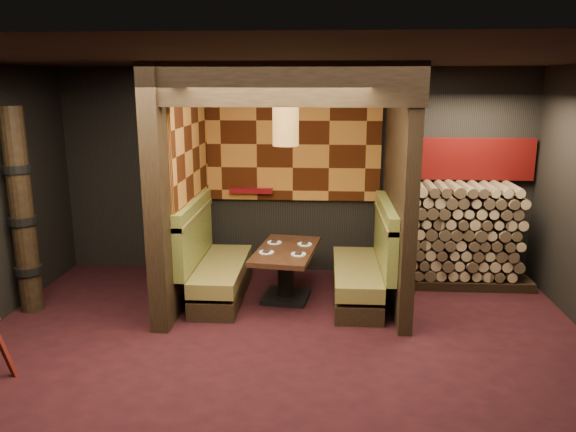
# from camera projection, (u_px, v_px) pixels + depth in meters

# --- Properties ---
(floor) EXTENTS (6.50, 5.50, 0.02)m
(floor) POSITION_uv_depth(u_px,v_px,m) (279.00, 363.00, 5.46)
(floor) COLOR black
(floor) RESTS_ON ground
(ceiling) EXTENTS (6.50, 5.50, 0.02)m
(ceiling) POSITION_uv_depth(u_px,v_px,m) (278.00, 57.00, 4.78)
(ceiling) COLOR black
(ceiling) RESTS_ON ground
(wall_back) EXTENTS (6.50, 0.02, 2.85)m
(wall_back) POSITION_uv_depth(u_px,v_px,m) (295.00, 172.00, 7.80)
(wall_back) COLOR black
(wall_back) RESTS_ON ground
(wall_front) EXTENTS (6.50, 0.02, 2.85)m
(wall_front) POSITION_uv_depth(u_px,v_px,m) (227.00, 373.00, 2.44)
(wall_front) COLOR black
(wall_front) RESTS_ON ground
(partition_left) EXTENTS (0.20, 2.20, 2.85)m
(partition_left) POSITION_uv_depth(u_px,v_px,m) (179.00, 186.00, 6.81)
(partition_left) COLOR black
(partition_left) RESTS_ON floor
(partition_right) EXTENTS (0.15, 2.10, 2.85)m
(partition_right) POSITION_uv_depth(u_px,v_px,m) (399.00, 187.00, 6.69)
(partition_right) COLOR black
(partition_right) RESTS_ON floor
(header_beam) EXTENTS (2.85, 0.18, 0.44)m
(header_beam) POSITION_uv_depth(u_px,v_px,m) (281.00, 84.00, 5.52)
(header_beam) COLOR black
(header_beam) RESTS_ON partition_left
(tapa_back_panel) EXTENTS (2.40, 0.06, 1.55)m
(tapa_back_panel) POSITION_uv_depth(u_px,v_px,m) (293.00, 144.00, 7.66)
(tapa_back_panel) COLOR #AB6928
(tapa_back_panel) RESTS_ON wall_back
(tapa_side_panel) EXTENTS (0.04, 1.85, 1.45)m
(tapa_side_panel) POSITION_uv_depth(u_px,v_px,m) (191.00, 149.00, 6.87)
(tapa_side_panel) COLOR #AB6928
(tapa_side_panel) RESTS_ON partition_left
(lacquer_shelf) EXTENTS (0.60, 0.12, 0.07)m
(lacquer_shelf) POSITION_uv_depth(u_px,v_px,m) (251.00, 190.00, 7.79)
(lacquer_shelf) COLOR #620A11
(lacquer_shelf) RESTS_ON wall_back
(booth_bench_left) EXTENTS (0.68, 1.60, 1.14)m
(booth_bench_left) POSITION_uv_depth(u_px,v_px,m) (213.00, 266.00, 7.02)
(booth_bench_left) COLOR black
(booth_bench_left) RESTS_ON floor
(booth_bench_right) EXTENTS (0.68, 1.60, 1.14)m
(booth_bench_right) POSITION_uv_depth(u_px,v_px,m) (365.00, 270.00, 6.90)
(booth_bench_right) COLOR black
(booth_bench_right) RESTS_ON floor
(dining_table) EXTENTS (0.84, 1.33, 0.66)m
(dining_table) POSITION_uv_depth(u_px,v_px,m) (286.00, 267.00, 6.94)
(dining_table) COLOR black
(dining_table) RESTS_ON floor
(place_settings) EXTENTS (0.63, 0.66, 0.03)m
(place_settings) POSITION_uv_depth(u_px,v_px,m) (286.00, 248.00, 6.88)
(place_settings) COLOR white
(place_settings) RESTS_ON dining_table
(pendant_lamp) EXTENTS (0.30, 0.30, 0.92)m
(pendant_lamp) POSITION_uv_depth(u_px,v_px,m) (286.00, 126.00, 6.48)
(pendant_lamp) COLOR olive
(pendant_lamp) RESTS_ON ceiling
(totem_column) EXTENTS (0.31, 0.31, 2.40)m
(totem_column) POSITION_uv_depth(u_px,v_px,m) (22.00, 213.00, 6.44)
(totem_column) COLOR black
(totem_column) RESTS_ON floor
(firewood_stack) EXTENTS (1.73, 0.70, 1.36)m
(firewood_stack) POSITION_uv_depth(u_px,v_px,m) (465.00, 234.00, 7.43)
(firewood_stack) COLOR black
(firewood_stack) RESTS_ON floor
(mosaic_header) EXTENTS (1.83, 0.10, 0.56)m
(mosaic_header) POSITION_uv_depth(u_px,v_px,m) (464.00, 159.00, 7.52)
(mosaic_header) COLOR maroon
(mosaic_header) RESTS_ON wall_back
(bay_front_post) EXTENTS (0.08, 0.08, 2.85)m
(bay_front_post) POSITION_uv_depth(u_px,v_px,m) (404.00, 184.00, 6.93)
(bay_front_post) COLOR black
(bay_front_post) RESTS_ON floor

